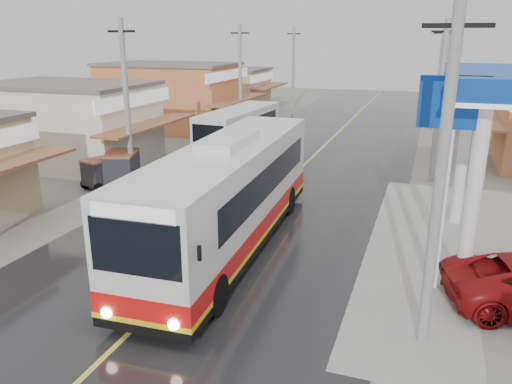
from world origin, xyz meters
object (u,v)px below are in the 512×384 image
Objects in this scene: cyclist at (179,193)px; tricycle_far at (122,167)px; tyre_stack at (131,198)px; second_bus at (239,130)px; tricycle_near at (103,171)px; coach_bus at (230,195)px.

cyclist is 4.70m from tricycle_far.
tyre_stack is at bearing -68.63° from tricycle_far.
second_bus is at bearing 84.73° from tyre_stack.
tricycle_far is (-2.85, -8.77, -0.52)m from second_bus.
second_bus reaches higher than cyclist.
second_bus is at bearing 84.59° from tricycle_near.
coach_bus is 5.93× the size of cyclist.
tricycle_near is (-8.62, 4.55, -1.06)m from coach_bus.
second_bus is 11.03m from tyre_stack.
tricycle_far reaches higher than tricycle_near.
second_bus is (-5.02, 13.85, -0.40)m from coach_bus.
tricycle_near is (-3.60, -9.29, -0.66)m from second_bus.
cyclist is 2.43m from tyre_stack.
second_bus is at bearing 109.12° from cyclist.
tricycle_near is (-4.98, 1.50, 0.15)m from cyclist.
coach_bus is 5.80× the size of tricycle_near.
tricycle_far is at bearing 144.82° from coach_bus.
coach_bus is 5.22× the size of tricycle_far.
tricycle_far is at bearing 50.51° from tricycle_near.
cyclist is (-3.64, 3.05, -1.21)m from coach_bus.
cyclist is at bearing 137.67° from coach_bus.
second_bus is 9.24m from tricycle_far.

